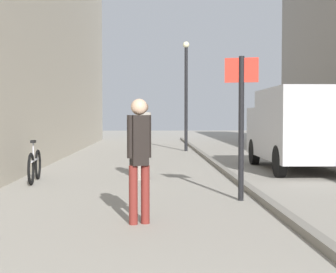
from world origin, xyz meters
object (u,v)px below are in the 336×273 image
at_px(pedestrian_main_foreground, 143,135).
at_px(bicycle_leaning, 35,166).
at_px(delivery_van, 299,127).
at_px(street_sign_post, 241,115).
at_px(pedestrian_mid_block, 139,152).
at_px(lamp_post, 186,89).

xyz_separation_m(pedestrian_main_foreground, bicycle_leaning, (-2.51, -0.29, -0.69)).
xyz_separation_m(pedestrian_main_foreground, delivery_van, (4.35, 2.04, 0.15)).
height_order(delivery_van, bicycle_leaning, delivery_van).
relative_size(delivery_van, street_sign_post, 1.89).
height_order(pedestrian_main_foreground, delivery_van, delivery_van).
xyz_separation_m(pedestrian_mid_block, street_sign_post, (1.79, 1.92, 0.52)).
height_order(pedestrian_main_foreground, street_sign_post, street_sign_post).
height_order(pedestrian_mid_block, bicycle_leaning, pedestrian_mid_block).
xyz_separation_m(pedestrian_mid_block, bicycle_leaning, (-2.53, 4.59, -0.64)).
height_order(delivery_van, lamp_post, lamp_post).
xyz_separation_m(lamp_post, bicycle_leaning, (-4.21, -10.23, -2.34)).
bearing_deg(street_sign_post, pedestrian_mid_block, 61.15).
xyz_separation_m(pedestrian_main_foreground, street_sign_post, (1.81, -2.96, 0.47)).
relative_size(pedestrian_main_foreground, delivery_van, 0.38).
height_order(pedestrian_main_foreground, pedestrian_mid_block, pedestrian_main_foreground).
bearing_deg(pedestrian_mid_block, pedestrian_main_foreground, -108.53).
xyz_separation_m(street_sign_post, lamp_post, (-0.10, 12.90, 1.18)).
xyz_separation_m(pedestrian_main_foreground, lamp_post, (1.70, 9.94, 1.65)).
bearing_deg(lamp_post, delivery_van, -71.45).
bearing_deg(bicycle_leaning, delivery_van, 14.23).
distance_m(street_sign_post, bicycle_leaning, 5.20).
relative_size(pedestrian_mid_block, street_sign_post, 0.68).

